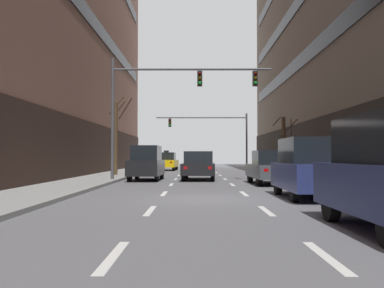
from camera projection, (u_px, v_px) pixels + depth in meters
ground_plane at (205, 199)px, 14.01m from camera, size 120.00×120.00×0.00m
sidewalk_left at (22, 197)px, 14.05m from camera, size 3.11×80.00×0.14m
lane_stripe_l1_s2 at (113, 256)px, 6.03m from camera, size 0.16×2.00×0.01m
lane_stripe_l1_s3 at (150, 211)px, 11.02m from camera, size 0.16×2.00×0.01m
lane_stripe_l1_s4 at (164, 194)px, 16.02m from camera, size 0.16×2.00×0.01m
lane_stripe_l1_s5 at (171, 185)px, 21.02m from camera, size 0.16×2.00×0.01m
lane_stripe_l1_s6 at (176, 179)px, 26.02m from camera, size 0.16×2.00×0.01m
lane_stripe_l1_s7 at (179, 175)px, 31.02m from camera, size 0.16×2.00×0.01m
lane_stripe_l1_s8 at (181, 173)px, 36.01m from camera, size 0.16×2.00×0.01m
lane_stripe_l1_s9 at (183, 171)px, 41.01m from camera, size 0.16×2.00×0.01m
lane_stripe_l1_s10 at (184, 169)px, 46.01m from camera, size 0.16×2.00×0.01m
lane_stripe_l2_s2 at (326, 256)px, 6.01m from camera, size 0.16×2.00×0.01m
lane_stripe_l2_s3 at (266, 211)px, 11.00m from camera, size 0.16×2.00×0.01m
lane_stripe_l2_s4 at (244, 194)px, 16.00m from camera, size 0.16×2.00×0.01m
lane_stripe_l2_s5 at (232, 185)px, 21.00m from camera, size 0.16×2.00×0.01m
lane_stripe_l2_s6 at (225, 179)px, 26.00m from camera, size 0.16×2.00×0.01m
lane_stripe_l2_s7 at (220, 175)px, 31.00m from camera, size 0.16×2.00×0.01m
lane_stripe_l2_s8 at (217, 173)px, 35.99m from camera, size 0.16×2.00×0.01m
lane_stripe_l2_s9 at (214, 171)px, 40.99m from camera, size 0.16×2.00×0.01m
lane_stripe_l2_s10 at (212, 169)px, 45.99m from camera, size 0.16×2.00×0.01m
car_driving_0 at (146, 163)px, 24.70m from camera, size 1.85×4.20×2.01m
car_driving_1 at (199, 166)px, 25.07m from camera, size 2.03×4.55×1.68m
taxi_driving_2 at (166, 162)px, 41.46m from camera, size 2.18×4.75×1.94m
car_parked_1 at (308, 168)px, 14.32m from camera, size 1.75×4.18×2.02m
car_parked_2 at (271, 168)px, 21.29m from camera, size 1.99×4.54×1.69m
traffic_signal_0 at (167, 94)px, 23.64m from camera, size 8.90×0.35×6.72m
traffic_signal_1 at (217, 130)px, 43.10m from camera, size 9.24×0.35×5.57m
street_tree_0 at (116, 137)px, 29.04m from camera, size 1.72×1.31×5.41m
street_tree_2 at (284, 144)px, 29.20m from camera, size 1.78×1.66×4.03m
pedestrian_0 at (323, 162)px, 19.91m from camera, size 0.47×0.35×1.70m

